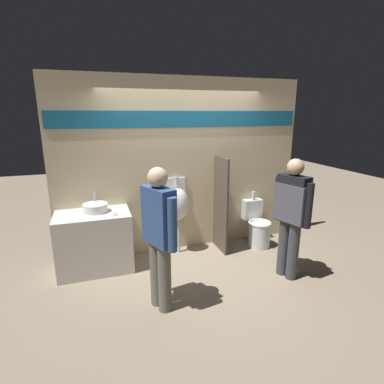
% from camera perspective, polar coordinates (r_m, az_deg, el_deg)
% --- Properties ---
extents(ground_plane, '(16.00, 16.00, 0.00)m').
position_cam_1_polar(ground_plane, '(4.61, 0.68, -13.24)').
color(ground_plane, gray).
extents(display_wall, '(3.92, 0.07, 2.70)m').
position_cam_1_polar(display_wall, '(4.71, -1.65, 4.96)').
color(display_wall, beige).
rests_on(display_wall, ground_plane).
extents(sink_counter, '(1.00, 0.61, 0.84)m').
position_cam_1_polar(sink_counter, '(4.47, -18.06, -9.01)').
color(sink_counter, silver).
rests_on(sink_counter, ground_plane).
extents(sink_basin, '(0.34, 0.34, 0.26)m').
position_cam_1_polar(sink_basin, '(4.36, -17.92, -2.87)').
color(sink_basin, silver).
rests_on(sink_basin, sink_counter).
extents(cell_phone, '(0.07, 0.14, 0.01)m').
position_cam_1_polar(cell_phone, '(4.21, -14.41, -4.01)').
color(cell_phone, '#B7B7BC').
rests_on(cell_phone, sink_counter).
extents(divider_near_counter, '(0.03, 0.51, 1.52)m').
position_cam_1_polar(divider_near_counter, '(4.77, 5.47, -2.43)').
color(divider_near_counter, '#4C4238').
rests_on(divider_near_counter, ground_plane).
extents(urinal_near_counter, '(0.32, 0.29, 1.23)m').
position_cam_1_polar(urinal_near_counter, '(4.64, -2.68, -2.28)').
color(urinal_near_counter, silver).
rests_on(urinal_near_counter, ground_plane).
extents(toilet, '(0.38, 0.54, 0.89)m').
position_cam_1_polar(toilet, '(5.18, 12.37, -6.66)').
color(toilet, silver).
rests_on(toilet, ground_plane).
extents(person_in_vest, '(0.32, 0.55, 1.62)m').
position_cam_1_polar(person_in_vest, '(4.10, 18.45, -3.39)').
color(person_in_vest, '#3D3D42').
rests_on(person_in_vest, ground_plane).
extents(person_with_lanyard, '(0.33, 0.54, 1.64)m').
position_cam_1_polar(person_with_lanyard, '(3.29, -6.26, -7.93)').
color(person_with_lanyard, '#666056').
rests_on(person_with_lanyard, ground_plane).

